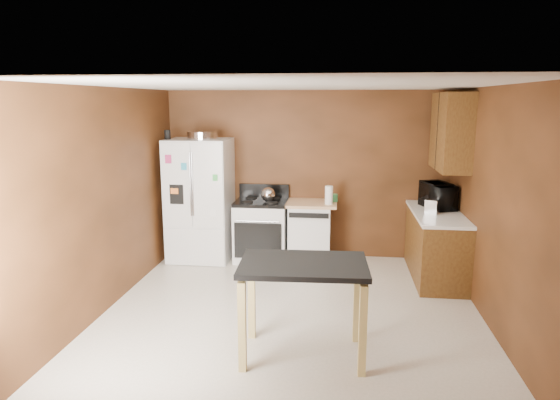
% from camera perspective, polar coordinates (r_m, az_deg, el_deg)
% --- Properties ---
extents(floor, '(4.50, 4.50, 0.00)m').
position_cam_1_polar(floor, '(5.72, 1.29, -12.95)').
color(floor, silver).
rests_on(floor, ground).
extents(ceiling, '(4.50, 4.50, 0.00)m').
position_cam_1_polar(ceiling, '(5.21, 1.41, 12.98)').
color(ceiling, white).
rests_on(ceiling, ground).
extents(wall_back, '(4.20, 0.00, 4.20)m').
position_cam_1_polar(wall_back, '(7.53, 3.03, 2.91)').
color(wall_back, brown).
rests_on(wall_back, ground).
extents(wall_front, '(4.20, 0.00, 4.20)m').
position_cam_1_polar(wall_front, '(3.18, -2.70, -8.91)').
color(wall_front, brown).
rests_on(wall_front, ground).
extents(wall_left, '(0.00, 4.50, 4.50)m').
position_cam_1_polar(wall_left, '(5.91, -19.37, -0.05)').
color(wall_left, brown).
rests_on(wall_left, ground).
extents(wall_right, '(0.00, 4.50, 4.50)m').
position_cam_1_polar(wall_right, '(5.54, 23.53, -1.08)').
color(wall_right, brown).
rests_on(wall_right, ground).
extents(roasting_pan, '(0.44, 0.44, 0.11)m').
position_cam_1_polar(roasting_pan, '(7.32, -8.85, 7.31)').
color(roasting_pan, silver).
rests_on(roasting_pan, refrigerator).
extents(pen_cup, '(0.09, 0.09, 0.13)m').
position_cam_1_polar(pen_cup, '(7.39, -12.73, 7.29)').
color(pen_cup, black).
rests_on(pen_cup, refrigerator).
extents(kettle, '(0.21, 0.21, 0.21)m').
position_cam_1_polar(kettle, '(7.26, -1.36, 0.64)').
color(kettle, silver).
rests_on(kettle, gas_range).
extents(paper_towel, '(0.15, 0.15, 0.26)m').
position_cam_1_polar(paper_towel, '(7.15, 5.61, 0.56)').
color(paper_towel, white).
rests_on(paper_towel, dishwasher).
extents(green_canister, '(0.13, 0.13, 0.11)m').
position_cam_1_polar(green_canister, '(7.36, 6.21, 0.26)').
color(green_canister, '#3FA564').
rests_on(green_canister, dishwasher).
extents(toaster, '(0.25, 0.29, 0.18)m').
position_cam_1_polar(toaster, '(6.84, 17.10, -0.63)').
color(toaster, silver).
rests_on(toaster, right_cabinets).
extents(microwave, '(0.54, 0.65, 0.31)m').
position_cam_1_polar(microwave, '(7.15, 17.60, 0.36)').
color(microwave, black).
rests_on(microwave, right_cabinets).
extents(refrigerator, '(0.90, 0.80, 1.80)m').
position_cam_1_polar(refrigerator, '(7.49, -9.12, 0.01)').
color(refrigerator, white).
rests_on(refrigerator, ground).
extents(gas_range, '(0.76, 0.68, 1.10)m').
position_cam_1_polar(gas_range, '(7.45, -2.13, -3.37)').
color(gas_range, white).
rests_on(gas_range, ground).
extents(dishwasher, '(0.78, 0.63, 0.89)m').
position_cam_1_polar(dishwasher, '(7.40, 3.43, -3.56)').
color(dishwasher, white).
rests_on(dishwasher, ground).
extents(right_cabinets, '(0.63, 1.58, 2.45)m').
position_cam_1_polar(right_cabinets, '(6.95, 17.85, -1.21)').
color(right_cabinets, brown).
rests_on(right_cabinets, ground).
extents(island, '(1.19, 0.82, 0.91)m').
position_cam_1_polar(island, '(4.60, 2.68, -8.87)').
color(island, black).
rests_on(island, ground).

